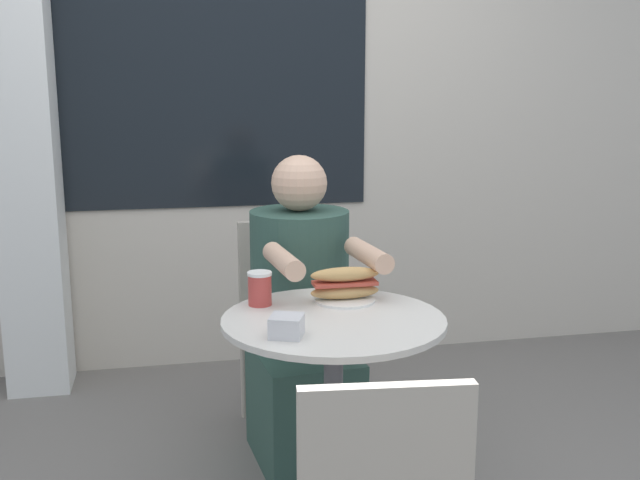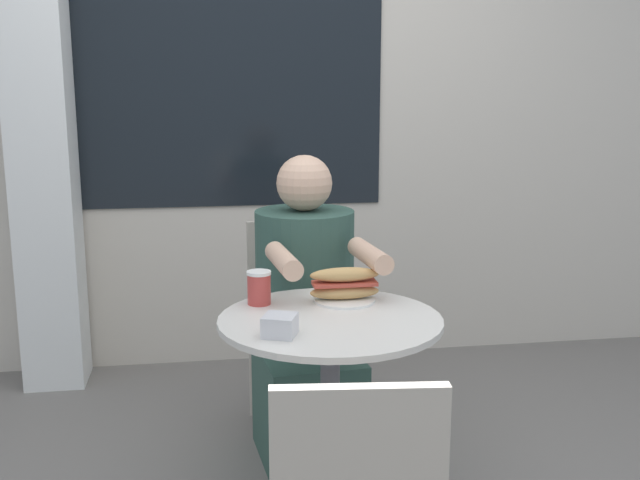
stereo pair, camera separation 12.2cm
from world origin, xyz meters
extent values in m
cube|color=beige|center=(0.00, 1.69, 1.40)|extent=(8.00, 0.08, 2.80)
cube|color=black|center=(-0.25, 1.65, 1.55)|extent=(1.57, 0.01, 1.45)
cube|color=silver|center=(-1.11, 1.49, 1.20)|extent=(0.28, 0.28, 2.40)
cylinder|color=beige|center=(0.00, 0.00, 0.73)|extent=(0.69, 0.69, 0.02)
cylinder|color=#515156|center=(0.00, 0.00, 0.37)|extent=(0.06, 0.06, 0.70)
cube|color=#ADA393|center=(0.00, 0.80, 0.44)|extent=(0.42, 0.42, 0.02)
cube|color=#ADA393|center=(-0.02, 0.97, 0.66)|extent=(0.35, 0.07, 0.42)
cylinder|color=#ADA393|center=(0.18, 0.65, 0.21)|extent=(0.03, 0.03, 0.43)
cylinder|color=#ADA393|center=(-0.15, 0.62, 0.21)|extent=(0.03, 0.03, 0.43)
cylinder|color=#ADA393|center=(0.14, 0.98, 0.21)|extent=(0.03, 0.03, 0.43)
cylinder|color=#ADA393|center=(-0.18, 0.95, 0.21)|extent=(0.03, 0.03, 0.43)
cube|color=#2D4C42|center=(0.00, 0.51, 0.23)|extent=(0.40, 0.50, 0.45)
cylinder|color=#2D4C42|center=(0.00, 0.58, 0.71)|extent=(0.37, 0.37, 0.52)
sphere|color=#D6A889|center=(0.00, 0.58, 1.08)|extent=(0.21, 0.21, 0.21)
cylinder|color=#D6A889|center=(0.18, 0.26, 0.87)|extent=(0.10, 0.30, 0.07)
cylinder|color=#D6A889|center=(-0.12, 0.23, 0.87)|extent=(0.10, 0.30, 0.07)
cylinder|color=white|center=(0.08, 0.17, 0.74)|extent=(0.20, 0.20, 0.01)
ellipsoid|color=tan|center=(0.08, 0.17, 0.77)|extent=(0.23, 0.07, 0.05)
cube|color=#B74233|center=(0.08, 0.17, 0.80)|extent=(0.21, 0.07, 0.01)
ellipsoid|color=tan|center=(0.08, 0.17, 0.83)|extent=(0.23, 0.07, 0.05)
cylinder|color=#B73D38|center=(-0.20, 0.18, 0.79)|extent=(0.08, 0.08, 0.10)
cylinder|color=white|center=(-0.20, 0.18, 0.84)|extent=(0.08, 0.08, 0.01)
cube|color=silver|center=(-0.17, -0.14, 0.77)|extent=(0.12, 0.12, 0.06)
camera|label=1|loc=(-0.49, -2.13, 1.43)|focal=42.00mm
camera|label=2|loc=(-0.37, -2.15, 1.43)|focal=42.00mm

